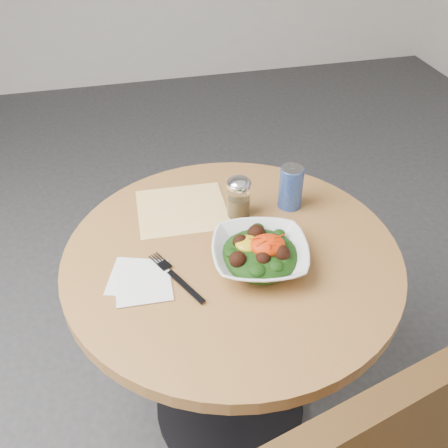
{
  "coord_description": "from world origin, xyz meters",
  "views": [
    {
      "loc": [
        -0.26,
        -0.96,
        1.64
      ],
      "look_at": [
        -0.01,
        0.05,
        0.81
      ],
      "focal_mm": 40.0,
      "sensor_mm": 36.0,
      "label": 1
    }
  ],
  "objects": [
    {
      "name": "spice_shaker",
      "position": [
        0.06,
        0.15,
        0.81
      ],
      "size": [
        0.07,
        0.07,
        0.12
      ],
      "color": "silver",
      "rests_on": "table"
    },
    {
      "name": "beverage_can",
      "position": [
        0.22,
        0.16,
        0.82
      ],
      "size": [
        0.07,
        0.07,
        0.13
      ],
      "color": "navy",
      "rests_on": "table"
    },
    {
      "name": "cloth_napkin",
      "position": [
        -0.1,
        0.21,
        0.75
      ],
      "size": [
        0.27,
        0.25,
        0.0
      ],
      "primitive_type": "cube",
      "rotation": [
        0.0,
        0.0,
        -0.04
      ],
      "color": "orange",
      "rests_on": "table"
    },
    {
      "name": "table",
      "position": [
        0.0,
        0.0,
        0.55
      ],
      "size": [
        0.9,
        0.9,
        0.75
      ],
      "color": "black",
      "rests_on": "ground"
    },
    {
      "name": "salad_bowl",
      "position": [
        0.06,
        -0.06,
        0.78
      ],
      "size": [
        0.29,
        0.29,
        0.09
      ],
      "color": "silver",
      "rests_on": "table"
    },
    {
      "name": "fork",
      "position": [
        -0.16,
        -0.06,
        0.76
      ],
      "size": [
        0.11,
        0.21,
        0.0
      ],
      "color": "black",
      "rests_on": "table"
    },
    {
      "name": "paper_napkins",
      "position": [
        -0.25,
        -0.05,
        0.75
      ],
      "size": [
        0.17,
        0.19,
        0.0
      ],
      "color": "white",
      "rests_on": "table"
    },
    {
      "name": "ground",
      "position": [
        0.0,
        0.0,
        0.0
      ],
      "size": [
        6.0,
        6.0,
        0.0
      ],
      "primitive_type": "plane",
      "color": "#2F2F32",
      "rests_on": "ground"
    }
  ]
}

